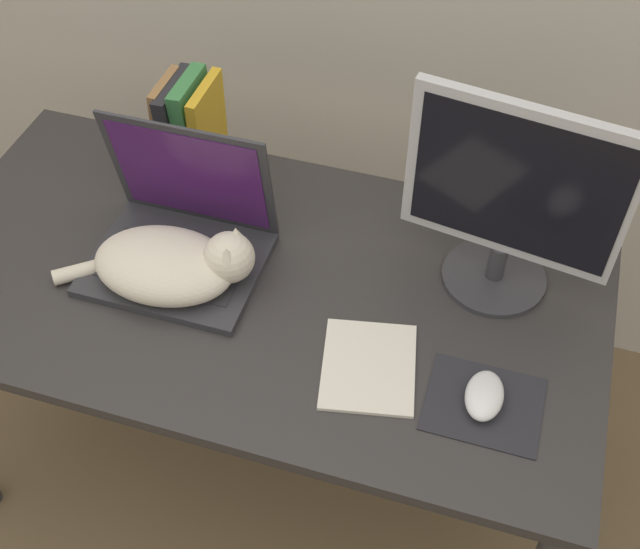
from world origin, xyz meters
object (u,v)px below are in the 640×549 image
at_px(external_monitor, 512,200).
at_px(laptop, 181,237).
at_px(notepad, 369,366).
at_px(computer_mouse, 484,396).
at_px(cat, 173,264).
at_px(book_row, 190,130).

bearing_deg(external_monitor, laptop, -168.86).
bearing_deg(laptop, notepad, -20.29).
height_order(laptop, computer_mouse, laptop).
xyz_separation_m(cat, computer_mouse, (0.64, -0.10, -0.04)).
distance_m(external_monitor, computer_mouse, 0.36).
xyz_separation_m(computer_mouse, notepad, (-0.22, 0.01, -0.02)).
distance_m(laptop, book_row, 0.27).
bearing_deg(cat, computer_mouse, -8.94).
height_order(book_row, notepad, book_row).
height_order(cat, notepad, cat).
bearing_deg(laptop, book_row, 107.64).
relative_size(book_row, notepad, 1.09).
bearing_deg(computer_mouse, cat, 171.06).
relative_size(cat, external_monitor, 0.95).
bearing_deg(external_monitor, computer_mouse, -84.63).
relative_size(cat, computer_mouse, 3.73).
relative_size(laptop, book_row, 1.38).
height_order(cat, external_monitor, external_monitor).
xyz_separation_m(laptop, external_monitor, (0.63, 0.12, 0.17)).
relative_size(laptop, cat, 0.87).
relative_size(laptop, external_monitor, 0.82).
height_order(external_monitor, notepad, external_monitor).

